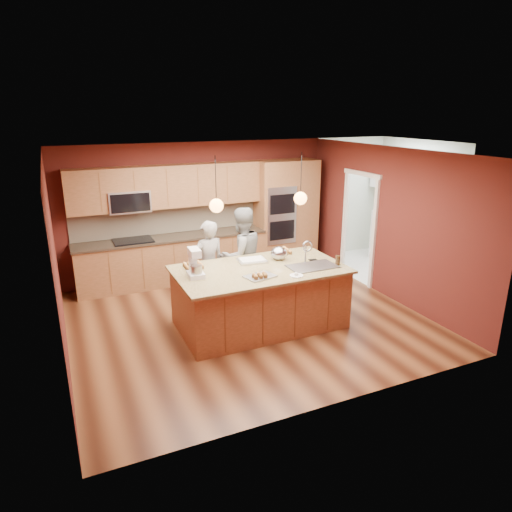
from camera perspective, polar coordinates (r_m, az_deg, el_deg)
name	(u,v)px	position (r m, az deg, el deg)	size (l,w,h in m)	color
floor	(247,319)	(7.59, -1.10, -7.92)	(5.50, 5.50, 0.00)	#422011
ceiling	(246,152)	(6.86, -1.24, 12.84)	(5.50, 5.50, 0.00)	silver
wall_back	(199,210)	(9.39, -7.19, 5.74)	(5.50, 5.50, 0.00)	#521B16
wall_front	(337,298)	(5.03, 10.12, -5.25)	(5.50, 5.50, 0.00)	#521B16
wall_left	(56,264)	(6.59, -23.75, -0.92)	(5.00, 5.00, 0.00)	#521B16
wall_right	(388,223)	(8.53, 16.13, 3.93)	(5.00, 5.00, 0.00)	#521B16
cabinet_run	(170,234)	(9.07, -10.72, 2.75)	(3.74, 0.64, 2.30)	brown
oven_column	(286,214)	(9.85, 3.74, 5.22)	(1.30, 0.62, 2.30)	brown
doorway_trim	(359,230)	(9.19, 12.70, 3.25)	(0.08, 1.11, 2.20)	white
laundry_room	(413,176)	(10.35, 19.04, 9.41)	(2.60, 2.70, 2.70)	silver
pendant_left	(216,205)	(6.51, -4.97, 6.32)	(0.20, 0.20, 0.80)	black
pendant_right	(300,198)	(7.07, 5.58, 7.22)	(0.20, 0.20, 0.80)	black
island	(261,296)	(7.21, 0.61, -5.06)	(2.61, 1.46, 1.34)	brown
person_left	(209,265)	(7.79, -5.93, -1.14)	(0.57, 0.37, 1.55)	black
person_right	(241,256)	(7.96, -1.82, 0.00)	(0.84, 0.65, 1.72)	slate
stand_mixer	(195,265)	(6.70, -7.63, -1.08)	(0.24, 0.32, 0.42)	white
sheet_cake	(252,260)	(7.33, -0.48, -0.55)	(0.48, 0.38, 0.05)	silver
cooling_rack	(260,276)	(6.67, 0.50, -2.56)	(0.43, 0.31, 0.02)	#A4A5AB
mixing_bowl	(279,253)	(7.42, 2.87, 0.35)	(0.27, 0.27, 0.23)	#ABADB3
plate	(296,276)	(6.73, 5.07, -2.46)	(0.20, 0.20, 0.01)	white
tumbler	(338,260)	(7.29, 10.19, -0.51)	(0.08, 0.08, 0.15)	#382412
phone	(313,260)	(7.47, 7.12, -0.47)	(0.13, 0.07, 0.01)	black
cupcakes_left	(193,265)	(7.13, -7.85, -1.18)	(0.30, 0.30, 0.07)	#C58A45
cupcakes_rack	(260,275)	(6.59, 0.48, -2.44)	(0.23, 0.15, 0.07)	#C58A45
cupcakes_right	(283,251)	(7.80, 3.36, 0.66)	(0.24, 0.32, 0.07)	#C58A45
washer	(410,247)	(10.32, 18.68, 1.13)	(0.61, 0.63, 0.99)	white
dryer	(392,237)	(10.77, 16.63, 2.35)	(0.69, 0.71, 1.11)	white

